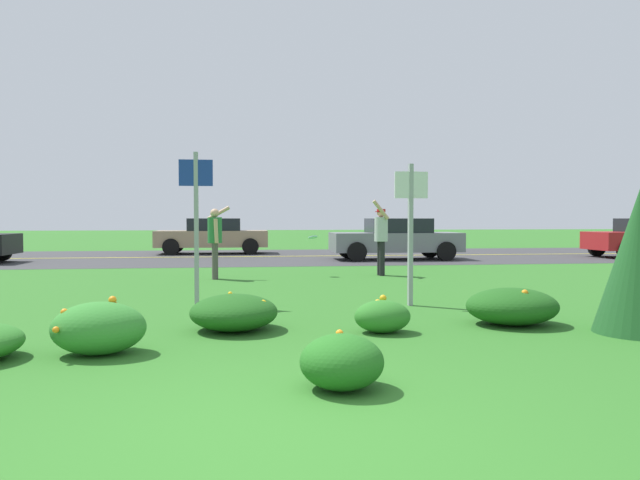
{
  "coord_description": "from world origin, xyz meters",
  "views": [
    {
      "loc": [
        -0.12,
        -3.85,
        1.46
      ],
      "look_at": [
        1.66,
        9.87,
        0.95
      ],
      "focal_mm": 33.35,
      "sensor_mm": 36.0,
      "label": 1
    }
  ],
  "objects_px": {
    "sign_post_near_path": "(196,212)",
    "person_thrower_green_shirt": "(215,237)",
    "person_catcher_red_cap_gray_shirt": "(381,235)",
    "car_gray_center_left": "(396,239)",
    "car_tan_center_right": "(213,236)",
    "frisbee_pale_blue": "(313,237)",
    "sign_post_by_roadside": "(411,220)"
  },
  "relations": [
    {
      "from": "person_catcher_red_cap_gray_shirt",
      "to": "frisbee_pale_blue",
      "type": "bearing_deg",
      "value": 176.66
    },
    {
      "from": "person_catcher_red_cap_gray_shirt",
      "to": "car_gray_center_left",
      "type": "xyz_separation_m",
      "value": [
        1.87,
        5.65,
        -0.3
      ]
    },
    {
      "from": "person_catcher_red_cap_gray_shirt",
      "to": "car_tan_center_right",
      "type": "height_order",
      "value": "person_catcher_red_cap_gray_shirt"
    },
    {
      "from": "sign_post_by_roadside",
      "to": "car_gray_center_left",
      "type": "distance_m",
      "value": 11.13
    },
    {
      "from": "sign_post_by_roadside",
      "to": "car_gray_center_left",
      "type": "bearing_deg",
      "value": 76.55
    },
    {
      "from": "person_thrower_green_shirt",
      "to": "person_catcher_red_cap_gray_shirt",
      "type": "relative_size",
      "value": 0.92
    },
    {
      "from": "person_thrower_green_shirt",
      "to": "car_tan_center_right",
      "type": "distance_m",
      "value": 10.36
    },
    {
      "from": "sign_post_near_path",
      "to": "frisbee_pale_blue",
      "type": "relative_size",
      "value": 10.6
    },
    {
      "from": "frisbee_pale_blue",
      "to": "car_gray_center_left",
      "type": "distance_m",
      "value": 6.62
    },
    {
      "from": "sign_post_near_path",
      "to": "person_thrower_green_shirt",
      "type": "relative_size",
      "value": 1.46
    },
    {
      "from": "person_catcher_red_cap_gray_shirt",
      "to": "car_gray_center_left",
      "type": "height_order",
      "value": "person_catcher_red_cap_gray_shirt"
    },
    {
      "from": "sign_post_by_roadside",
      "to": "car_tan_center_right",
      "type": "distance_m",
      "value": 15.66
    },
    {
      "from": "sign_post_by_roadside",
      "to": "car_tan_center_right",
      "type": "bearing_deg",
      "value": 104.83
    },
    {
      "from": "sign_post_by_roadside",
      "to": "person_thrower_green_shirt",
      "type": "relative_size",
      "value": 1.34
    },
    {
      "from": "car_gray_center_left",
      "to": "sign_post_by_roadside",
      "type": "bearing_deg",
      "value": -103.45
    },
    {
      "from": "sign_post_by_roadside",
      "to": "person_thrower_green_shirt",
      "type": "height_order",
      "value": "sign_post_by_roadside"
    },
    {
      "from": "sign_post_by_roadside",
      "to": "person_catcher_red_cap_gray_shirt",
      "type": "bearing_deg",
      "value": 82.14
    },
    {
      "from": "person_catcher_red_cap_gray_shirt",
      "to": "car_gray_center_left",
      "type": "distance_m",
      "value": 5.96
    },
    {
      "from": "sign_post_by_roadside",
      "to": "frisbee_pale_blue",
      "type": "height_order",
      "value": "sign_post_by_roadside"
    },
    {
      "from": "person_thrower_green_shirt",
      "to": "frisbee_pale_blue",
      "type": "height_order",
      "value": "person_thrower_green_shirt"
    },
    {
      "from": "sign_post_by_roadside",
      "to": "car_tan_center_right",
      "type": "height_order",
      "value": "sign_post_by_roadside"
    },
    {
      "from": "car_tan_center_right",
      "to": "sign_post_by_roadside",
      "type": "bearing_deg",
      "value": -75.17
    },
    {
      "from": "person_thrower_green_shirt",
      "to": "person_catcher_red_cap_gray_shirt",
      "type": "xyz_separation_m",
      "value": [
        4.14,
        0.37,
        0.03
      ]
    },
    {
      "from": "sign_post_near_path",
      "to": "car_gray_center_left",
      "type": "distance_m",
      "value": 11.96
    },
    {
      "from": "frisbee_pale_blue",
      "to": "person_thrower_green_shirt",
      "type": "bearing_deg",
      "value": -168.91
    },
    {
      "from": "person_catcher_red_cap_gray_shirt",
      "to": "car_tan_center_right",
      "type": "bearing_deg",
      "value": 115.33
    },
    {
      "from": "car_tan_center_right",
      "to": "frisbee_pale_blue",
      "type": "bearing_deg",
      "value": -73.15
    },
    {
      "from": "person_thrower_green_shirt",
      "to": "car_gray_center_left",
      "type": "relative_size",
      "value": 0.39
    },
    {
      "from": "car_gray_center_left",
      "to": "car_tan_center_right",
      "type": "distance_m",
      "value": 7.88
    },
    {
      "from": "sign_post_near_path",
      "to": "car_tan_center_right",
      "type": "relative_size",
      "value": 0.57
    },
    {
      "from": "sign_post_near_path",
      "to": "car_gray_center_left",
      "type": "relative_size",
      "value": 0.57
    },
    {
      "from": "sign_post_near_path",
      "to": "frisbee_pale_blue",
      "type": "xyz_separation_m",
      "value": [
        2.53,
        4.69,
        -0.58
      ]
    }
  ]
}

